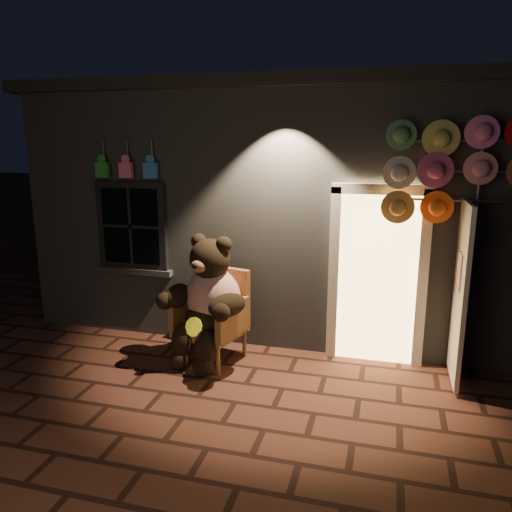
% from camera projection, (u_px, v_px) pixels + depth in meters
% --- Properties ---
extents(ground, '(60.00, 60.00, 0.00)m').
position_uv_depth(ground, '(235.00, 402.00, 5.24)').
color(ground, '#5A2F22').
rests_on(ground, ground).
extents(shop_building, '(7.30, 5.95, 3.51)m').
position_uv_depth(shop_building, '(304.00, 196.00, 8.58)').
color(shop_building, slate).
rests_on(shop_building, ground).
extents(wicker_armchair, '(0.92, 0.87, 1.12)m').
position_uv_depth(wicker_armchair, '(214.00, 314.00, 6.22)').
color(wicker_armchair, '#A36A3F').
rests_on(wicker_armchair, ground).
extents(teddy_bear, '(1.12, 1.00, 1.59)m').
position_uv_depth(teddy_bear, '(208.00, 301.00, 6.04)').
color(teddy_bear, '#AB2D12').
rests_on(teddy_bear, ground).
extents(hat_rack, '(1.65, 0.22, 2.91)m').
position_uv_depth(hat_rack, '(452.00, 168.00, 5.36)').
color(hat_rack, '#59595E').
rests_on(hat_rack, ground).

